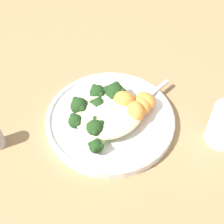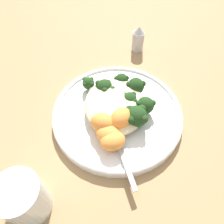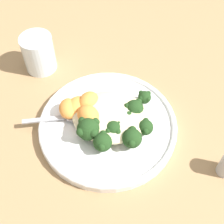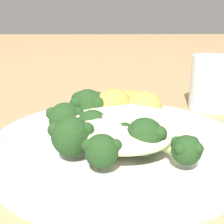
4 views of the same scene
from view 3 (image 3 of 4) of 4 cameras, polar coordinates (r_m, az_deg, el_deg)
The scene contains 17 objects.
ground_plane at distance 0.64m, azimuth -1.59°, elevation -1.78°, with size 4.00×4.00×0.00m, color #9E7A51.
plate at distance 0.62m, azimuth -0.76°, elevation -2.45°, with size 0.27×0.27×0.02m.
quinoa_mound at distance 0.60m, azimuth -0.33°, elevation -0.79°, with size 0.15×0.13×0.03m, color beige.
broccoli_stalk_0 at distance 0.58m, azimuth -4.06°, elevation -2.85°, with size 0.07×0.10×0.04m.
broccoli_stalk_1 at distance 0.58m, azimuth -1.59°, elevation -4.26°, with size 0.04×0.11×0.04m.
broccoli_stalk_2 at distance 0.59m, azimuth -0.11°, elevation -2.23°, with size 0.05×0.09×0.03m.
broccoli_stalk_3 at distance 0.58m, azimuth 2.58°, elevation -3.74°, with size 0.09×0.10×0.04m.
broccoli_stalk_4 at distance 0.60m, azimuth 4.70°, elevation -2.30°, with size 0.11×0.06×0.03m.
broccoli_stalk_5 at distance 0.61m, azimuth 1.37°, elevation -0.50°, with size 0.08×0.04×0.03m.
broccoli_stalk_6 at distance 0.61m, azimuth 2.99°, elevation 0.47°, with size 0.10×0.04×0.04m.
broccoli_stalk_7 at distance 0.63m, azimuth 4.02°, elevation 1.92°, with size 0.10×0.06×0.03m.
sweet_potato_chunk_0 at distance 0.60m, azimuth -4.31°, elevation -0.79°, with size 0.05×0.04×0.04m, color orange.
sweet_potato_chunk_1 at distance 0.62m, azimuth -4.31°, elevation 1.84°, with size 0.05×0.04×0.04m, color orange.
sweet_potato_chunk_2 at distance 0.62m, azimuth -7.97°, elevation 0.61°, with size 0.05×0.04×0.03m, color orange.
sweet_potato_chunk_3 at distance 0.62m, azimuth -6.47°, elevation 1.06°, with size 0.05×0.04×0.03m, color orange.
spoon at distance 0.62m, azimuth -7.88°, elevation -0.76°, with size 0.13×0.05×0.01m.
water_glass at distance 0.73m, azimuth -13.27°, elevation 10.41°, with size 0.07×0.07×0.09m, color silver.
Camera 3 is at (0.05, -0.36, 0.53)m, focal length 50.00 mm.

